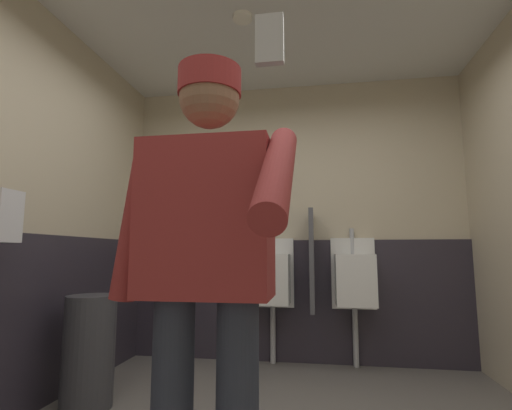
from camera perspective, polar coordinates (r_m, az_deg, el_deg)
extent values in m
cube|color=beige|center=(3.73, 5.70, -2.08)|extent=(3.81, 0.12, 2.70)
cube|color=#2D2833|center=(3.67, 5.78, -14.27)|extent=(3.21, 0.03, 1.13)
cylinder|color=white|center=(3.00, -2.09, 26.73)|extent=(0.14, 0.14, 0.03)
cube|color=white|center=(3.65, 2.62, -10.26)|extent=(0.40, 0.05, 0.65)
cube|color=white|center=(3.48, 2.30, -11.23)|extent=(0.34, 0.30, 0.45)
cylinder|color=#B7BABF|center=(3.64, 2.58, -5.62)|extent=(0.04, 0.04, 0.24)
cylinder|color=#B7BABF|center=(3.68, 2.60, -18.88)|extent=(0.05, 0.05, 0.55)
cube|color=white|center=(3.64, 14.62, -10.04)|extent=(0.40, 0.05, 0.65)
cube|color=white|center=(3.47, 14.91, -11.00)|extent=(0.34, 0.30, 0.45)
cylinder|color=#B7BABF|center=(3.63, 14.48, -5.39)|extent=(0.04, 0.04, 0.24)
cylinder|color=#B7BABF|center=(3.67, 14.98, -18.68)|extent=(0.05, 0.05, 0.55)
cube|color=#4C4C51|center=(3.42, 8.54, -8.29)|extent=(0.04, 0.40, 0.90)
cube|color=maroon|center=(1.30, -7.44, -2.10)|extent=(0.45, 0.24, 0.54)
cylinder|color=maroon|center=(1.40, -18.01, -2.48)|extent=(0.17, 0.09, 0.56)
cylinder|color=maroon|center=(1.05, 3.30, 5.22)|extent=(0.09, 0.50, 0.39)
sphere|color=#8C664C|center=(1.41, -7.13, 15.85)|extent=(0.22, 0.22, 0.22)
cylinder|color=maroon|center=(1.44, -7.09, 18.05)|extent=(0.23, 0.23, 0.10)
cube|color=silver|center=(0.86, 2.09, 23.95)|extent=(0.06, 0.02, 0.11)
cylinder|color=#38383D|center=(2.89, -24.19, -19.69)|extent=(0.33, 0.33, 0.73)
cube|color=silver|center=(3.75, -5.76, -2.68)|extent=(0.10, 0.07, 0.18)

